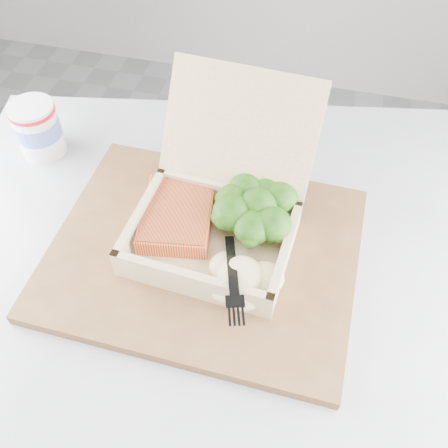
% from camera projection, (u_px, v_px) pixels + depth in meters
% --- Properties ---
extents(cafe_table, '(0.88, 0.88, 0.71)m').
position_uv_depth(cafe_table, '(213.00, 353.00, 0.77)').
color(cafe_table, black).
rests_on(cafe_table, floor).
extents(serving_tray, '(0.40, 0.32, 0.02)m').
position_uv_depth(serving_tray, '(204.00, 252.00, 0.65)').
color(serving_tray, brown).
rests_on(serving_tray, cafe_table).
extents(takeout_container, '(0.22, 0.26, 0.17)m').
position_uv_depth(takeout_container, '(221.00, 203.00, 0.63)').
color(takeout_container, tan).
rests_on(takeout_container, serving_tray).
extents(salmon_fillet, '(0.11, 0.13, 0.02)m').
position_uv_depth(salmon_fillet, '(177.00, 215.00, 0.65)').
color(salmon_fillet, orange).
rests_on(salmon_fillet, takeout_container).
extents(broccoli_pile, '(0.12, 0.12, 0.04)m').
position_uv_depth(broccoli_pile, '(257.00, 211.00, 0.64)').
color(broccoli_pile, '#346E18').
rests_on(broccoli_pile, takeout_container).
extents(mashed_potatoes, '(0.09, 0.08, 0.03)m').
position_uv_depth(mashed_potatoes, '(241.00, 276.00, 0.59)').
color(mashed_potatoes, '#CCBF84').
rests_on(mashed_potatoes, takeout_container).
extents(plastic_fork, '(0.06, 0.15, 0.03)m').
position_uv_depth(plastic_fork, '(231.00, 251.00, 0.59)').
color(plastic_fork, black).
rests_on(plastic_fork, mashed_potatoes).
extents(paper_cup, '(0.07, 0.07, 0.09)m').
position_uv_depth(paper_cup, '(38.00, 128.00, 0.75)').
color(paper_cup, silver).
rests_on(paper_cup, cafe_table).
extents(receipt, '(0.10, 0.14, 0.00)m').
position_uv_depth(receipt, '(208.00, 144.00, 0.79)').
color(receipt, white).
rests_on(receipt, cafe_table).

